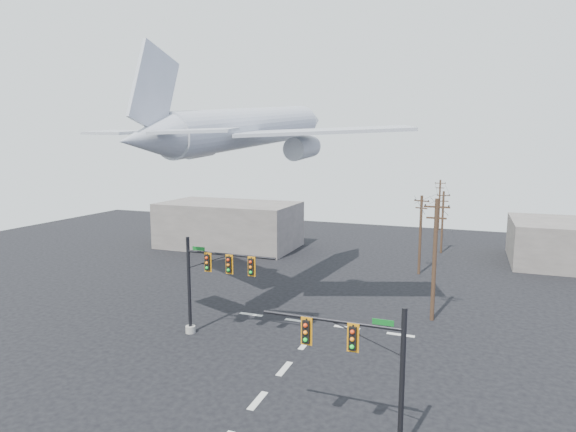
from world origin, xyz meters
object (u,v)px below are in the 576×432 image
at_px(signal_mast_far, 209,282).
at_px(airliner, 250,129).
at_px(utility_pole_a, 435,258).
at_px(utility_pole_b, 420,233).
at_px(signal_mast_near, 369,373).
at_px(utility_pole_d, 439,204).
at_px(utility_pole_c, 442,221).

height_order(signal_mast_far, airliner, airliner).
height_order(utility_pole_a, utility_pole_b, utility_pole_a).
xyz_separation_m(signal_mast_near, signal_mast_far, (-13.25, 8.98, 0.37)).
distance_m(signal_mast_near, utility_pole_b, 31.76).
bearing_deg(utility_pole_d, utility_pole_c, -91.31).
relative_size(utility_pole_d, airliner, 0.28).
relative_size(utility_pole_a, utility_pole_d, 1.18).
distance_m(utility_pole_a, airliner, 18.02).
xyz_separation_m(signal_mast_near, airliner, (-13.45, 16.44, 11.32)).
bearing_deg(utility_pole_c, utility_pole_d, 90.73).
relative_size(signal_mast_near, utility_pole_b, 0.81).
distance_m(signal_mast_far, utility_pole_d, 52.89).
height_order(signal_mast_far, utility_pole_b, utility_pole_b).
distance_m(utility_pole_c, utility_pole_d, 17.22).
xyz_separation_m(signal_mast_near, utility_pole_a, (1.48, 18.03, 1.35)).
relative_size(utility_pole_b, airliner, 0.29).
bearing_deg(signal_mast_far, utility_pole_d, 76.22).
xyz_separation_m(utility_pole_d, airliner, (-12.79, -43.91, 10.75)).
relative_size(signal_mast_near, utility_pole_a, 0.71).
bearing_deg(signal_mast_near, utility_pole_b, 91.58).
height_order(signal_mast_near, utility_pole_b, utility_pole_b).
relative_size(utility_pole_b, utility_pole_c, 1.07).
relative_size(signal_mast_far, utility_pole_a, 0.74).
xyz_separation_m(utility_pole_a, airliner, (-14.93, -1.59, 9.98)).
xyz_separation_m(signal_mast_far, utility_pole_b, (12.37, 22.76, 0.35)).
bearing_deg(airliner, utility_pole_c, -21.87).
xyz_separation_m(signal_mast_far, utility_pole_a, (14.73, 9.05, 0.98)).
distance_m(signal_mast_near, utility_pole_d, 60.35).
xyz_separation_m(utility_pole_b, utility_pole_c, (1.63, 11.44, -0.27)).
distance_m(utility_pole_c, airliner, 32.17).
relative_size(signal_mast_near, signal_mast_far, 0.96).
xyz_separation_m(signal_mast_near, utility_pole_d, (-0.65, 60.35, 0.58)).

